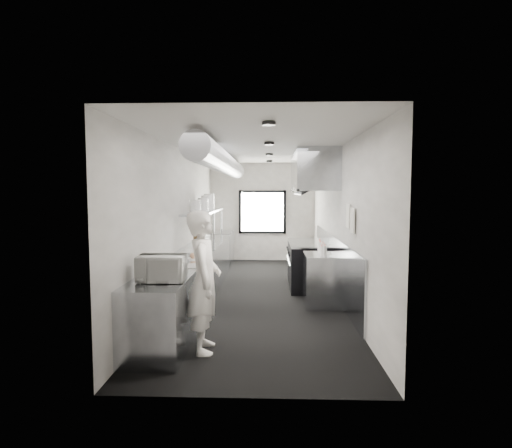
# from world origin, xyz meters

# --- Properties ---
(floor) EXTENTS (3.00, 8.00, 0.01)m
(floor) POSITION_xyz_m (0.00, 0.00, 0.00)
(floor) COLOR black
(floor) RESTS_ON ground
(ceiling) EXTENTS (3.00, 8.00, 0.01)m
(ceiling) POSITION_xyz_m (0.00, 0.00, 2.80)
(ceiling) COLOR beige
(ceiling) RESTS_ON wall_back
(wall_back) EXTENTS (3.00, 0.02, 2.80)m
(wall_back) POSITION_xyz_m (0.00, 4.00, 1.40)
(wall_back) COLOR silver
(wall_back) RESTS_ON floor
(wall_front) EXTENTS (3.00, 0.02, 2.80)m
(wall_front) POSITION_xyz_m (0.00, -4.00, 1.40)
(wall_front) COLOR silver
(wall_front) RESTS_ON floor
(wall_left) EXTENTS (0.02, 8.00, 2.80)m
(wall_left) POSITION_xyz_m (-1.50, 0.00, 1.40)
(wall_left) COLOR silver
(wall_left) RESTS_ON floor
(wall_right) EXTENTS (0.02, 8.00, 2.80)m
(wall_right) POSITION_xyz_m (1.50, 0.00, 1.40)
(wall_right) COLOR silver
(wall_right) RESTS_ON floor
(wall_cladding) EXTENTS (0.03, 5.50, 1.10)m
(wall_cladding) POSITION_xyz_m (1.48, 0.30, 0.55)
(wall_cladding) COLOR #989EA6
(wall_cladding) RESTS_ON wall_right
(hvac_duct) EXTENTS (0.40, 6.40, 0.40)m
(hvac_duct) POSITION_xyz_m (-0.70, 0.40, 2.55)
(hvac_duct) COLOR #95969D
(hvac_duct) RESTS_ON ceiling
(service_window) EXTENTS (1.36, 0.05, 1.25)m
(service_window) POSITION_xyz_m (0.00, 3.96, 1.40)
(service_window) COLOR white
(service_window) RESTS_ON wall_back
(exhaust_hood) EXTENTS (0.81, 2.20, 0.88)m
(exhaust_hood) POSITION_xyz_m (1.10, 0.70, 2.39)
(exhaust_hood) COLOR #989EA6
(exhaust_hood) RESTS_ON ceiling
(prep_counter) EXTENTS (0.70, 6.00, 0.90)m
(prep_counter) POSITION_xyz_m (-1.15, -0.50, 0.45)
(prep_counter) COLOR #989EA6
(prep_counter) RESTS_ON floor
(pass_shelf) EXTENTS (0.45, 3.00, 0.68)m
(pass_shelf) POSITION_xyz_m (-1.19, 1.00, 1.54)
(pass_shelf) COLOR #989EA6
(pass_shelf) RESTS_ON prep_counter
(range) EXTENTS (0.88, 1.60, 0.94)m
(range) POSITION_xyz_m (1.04, 0.70, 0.47)
(range) COLOR black
(range) RESTS_ON floor
(bottle_station) EXTENTS (0.65, 0.80, 0.90)m
(bottle_station) POSITION_xyz_m (1.15, -0.70, 0.45)
(bottle_station) COLOR #989EA6
(bottle_station) RESTS_ON floor
(far_work_table) EXTENTS (0.70, 1.20, 0.90)m
(far_work_table) POSITION_xyz_m (-1.15, 3.20, 0.45)
(far_work_table) COLOR #989EA6
(far_work_table) RESTS_ON floor
(notice_sheet_a) EXTENTS (0.02, 0.28, 0.38)m
(notice_sheet_a) POSITION_xyz_m (1.47, -1.20, 1.60)
(notice_sheet_a) COLOR white
(notice_sheet_a) RESTS_ON wall_right
(notice_sheet_b) EXTENTS (0.02, 0.28, 0.38)m
(notice_sheet_b) POSITION_xyz_m (1.47, -1.55, 1.55)
(notice_sheet_b) COLOR white
(notice_sheet_b) RESTS_ON wall_right
(line_cook) EXTENTS (0.50, 0.69, 1.76)m
(line_cook) POSITION_xyz_m (-0.60, -2.82, 0.88)
(line_cook) COLOR silver
(line_cook) RESTS_ON floor
(microwave) EXTENTS (0.54, 0.42, 0.32)m
(microwave) POSITION_xyz_m (-1.10, -2.91, 1.06)
(microwave) COLOR silver
(microwave) RESTS_ON prep_counter
(deli_tub_a) EXTENTS (0.14, 0.14, 0.09)m
(deli_tub_a) POSITION_xyz_m (-1.26, -2.55, 0.94)
(deli_tub_a) COLOR beige
(deli_tub_a) RESTS_ON prep_counter
(deli_tub_b) EXTENTS (0.17, 0.17, 0.09)m
(deli_tub_b) POSITION_xyz_m (-1.27, -2.19, 0.95)
(deli_tub_b) COLOR beige
(deli_tub_b) RESTS_ON prep_counter
(newspaper) EXTENTS (0.38, 0.43, 0.01)m
(newspaper) POSITION_xyz_m (-0.95, -1.91, 0.90)
(newspaper) COLOR beige
(newspaper) RESTS_ON prep_counter
(small_plate) EXTENTS (0.16, 0.16, 0.01)m
(small_plate) POSITION_xyz_m (-1.02, -1.33, 0.91)
(small_plate) COLOR white
(small_plate) RESTS_ON prep_counter
(pastry) EXTENTS (0.10, 0.10, 0.10)m
(pastry) POSITION_xyz_m (-1.02, -1.33, 0.96)
(pastry) COLOR tan
(pastry) RESTS_ON small_plate
(cutting_board) EXTENTS (0.48, 0.59, 0.02)m
(cutting_board) POSITION_xyz_m (-1.15, -0.41, 0.91)
(cutting_board) COLOR silver
(cutting_board) RESTS_ON prep_counter
(knife_block) EXTENTS (0.15, 0.23, 0.23)m
(knife_block) POSITION_xyz_m (-1.24, 0.39, 1.02)
(knife_block) COLOR #51391C
(knife_block) RESTS_ON prep_counter
(plate_stack_a) EXTENTS (0.27, 0.27, 0.26)m
(plate_stack_a) POSITION_xyz_m (-1.23, 0.11, 1.70)
(plate_stack_a) COLOR white
(plate_stack_a) RESTS_ON pass_shelf
(plate_stack_b) EXTENTS (0.22, 0.22, 0.29)m
(plate_stack_b) POSITION_xyz_m (-1.18, 0.74, 1.71)
(plate_stack_b) COLOR white
(plate_stack_b) RESTS_ON pass_shelf
(plate_stack_c) EXTENTS (0.26, 0.26, 0.33)m
(plate_stack_c) POSITION_xyz_m (-1.19, 1.26, 1.74)
(plate_stack_c) COLOR white
(plate_stack_c) RESTS_ON pass_shelf
(plate_stack_d) EXTENTS (0.30, 0.30, 0.37)m
(plate_stack_d) POSITION_xyz_m (-1.21, 1.76, 1.75)
(plate_stack_d) COLOR white
(plate_stack_d) RESTS_ON pass_shelf
(squeeze_bottle_a) EXTENTS (0.08, 0.08, 0.19)m
(squeeze_bottle_a) POSITION_xyz_m (1.13, -1.02, 1.00)
(squeeze_bottle_a) COLOR silver
(squeeze_bottle_a) RESTS_ON bottle_station
(squeeze_bottle_b) EXTENTS (0.06, 0.06, 0.16)m
(squeeze_bottle_b) POSITION_xyz_m (1.09, -0.88, 0.98)
(squeeze_bottle_b) COLOR silver
(squeeze_bottle_b) RESTS_ON bottle_station
(squeeze_bottle_c) EXTENTS (0.08, 0.08, 0.19)m
(squeeze_bottle_c) POSITION_xyz_m (1.14, -0.71, 1.00)
(squeeze_bottle_c) COLOR silver
(squeeze_bottle_c) RESTS_ON bottle_station
(squeeze_bottle_d) EXTENTS (0.09, 0.09, 0.20)m
(squeeze_bottle_d) POSITION_xyz_m (1.10, -0.59, 1.00)
(squeeze_bottle_d) COLOR silver
(squeeze_bottle_d) RESTS_ON bottle_station
(squeeze_bottle_e) EXTENTS (0.08, 0.08, 0.20)m
(squeeze_bottle_e) POSITION_xyz_m (1.12, -0.39, 1.00)
(squeeze_bottle_e) COLOR silver
(squeeze_bottle_e) RESTS_ON bottle_station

